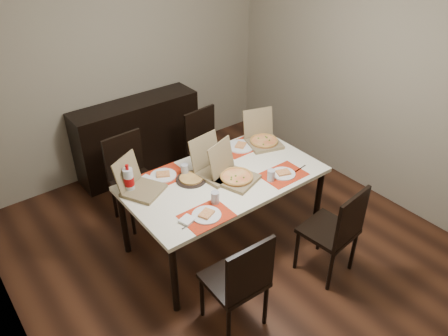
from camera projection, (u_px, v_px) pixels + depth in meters
The scene contains 20 objects.
ground at pixel (229, 246), 4.31m from camera, with size 3.80×4.00×0.02m, color #412214.
room_walls at pixel (199, 64), 3.65m from camera, with size 3.84×4.02×2.62m.
sideboard at pixel (138, 137), 5.24m from camera, with size 1.50×0.40×0.90m, color black.
dining_table at pixel (224, 183), 4.01m from camera, with size 1.80×1.00×0.75m.
chair_near_left at pixel (240, 280), 3.25m from camera, with size 0.43×0.43×0.93m.
chair_near_right at pixel (336, 229), 3.74m from camera, with size 0.47×0.47×0.93m.
chair_far_left at pixel (132, 175), 4.44m from camera, with size 0.44×0.44×0.93m.
chair_far_right at pixel (207, 147), 4.92m from camera, with size 0.46×0.46×0.93m.
setting_near_left at pixel (207, 211), 3.53m from camera, with size 0.45×0.30×0.11m.
setting_near_right at pixel (280, 174), 3.98m from camera, with size 0.48×0.30×0.11m.
setting_far_left at pixel (167, 174), 3.98m from camera, with size 0.46×0.30×0.11m.
setting_far_right at pixel (237, 148), 4.39m from camera, with size 0.50×0.30×0.11m.
napkin_loose at pixel (235, 179), 3.94m from camera, with size 0.12×0.11×0.02m, color white.
pizza_box_center at pixel (234, 175), 3.91m from camera, with size 0.43×0.46×0.34m.
pizza_box_right at pixel (263, 139), 4.47m from camera, with size 0.41×0.44×0.32m.
pizza_box_left at pixel (139, 186), 3.77m from camera, with size 0.43×0.45×0.31m.
pizza_box_extra at pixel (214, 168), 4.01m from camera, with size 0.38×0.41×0.34m.
faina_plate at pixel (191, 179), 3.93m from camera, with size 0.28×0.28×0.03m.
dip_bowl at pixel (223, 164), 4.14m from camera, with size 0.10×0.10×0.03m, color white.
soda_bottle at pixel (129, 180), 3.73m from camera, with size 0.09×0.09×0.27m.
Camera 1 is at (-1.99, -2.50, 2.98)m, focal length 35.00 mm.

